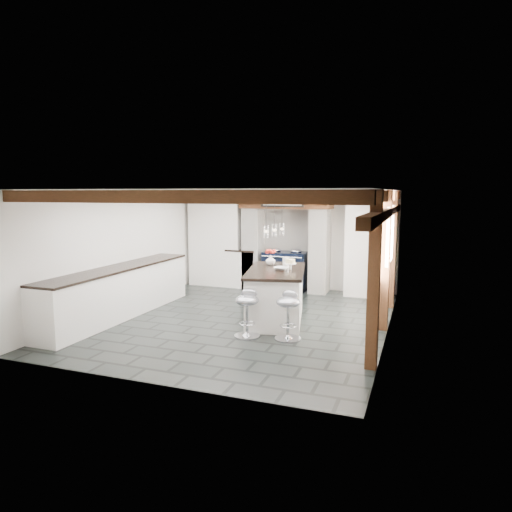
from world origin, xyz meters
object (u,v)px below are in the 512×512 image
(range_cooker, at_px, (285,270))
(bar_stool_far, at_px, (247,308))
(bar_stool_near, at_px, (288,310))
(kitchen_island, at_px, (276,294))

(range_cooker, relative_size, bar_stool_far, 1.32)
(bar_stool_near, bearing_deg, kitchen_island, 123.61)
(range_cooker, distance_m, kitchen_island, 2.59)
(bar_stool_far, bearing_deg, kitchen_island, 70.76)
(bar_stool_near, bearing_deg, range_cooker, 113.41)
(bar_stool_near, bearing_deg, bar_stool_far, -166.01)
(kitchen_island, xyz_separation_m, bar_stool_far, (-0.13, -1.09, 0.00))
(range_cooker, height_order, bar_stool_near, range_cooker)
(bar_stool_near, distance_m, bar_stool_far, 0.65)
(range_cooker, height_order, bar_stool_far, range_cooker)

